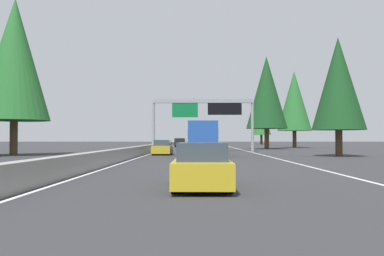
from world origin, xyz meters
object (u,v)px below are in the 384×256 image
conifer_left_near (15,59)px  minivan_near_right (180,142)px  sign_gantry_overhead (204,110)px  box_truck_distant_b (199,139)px  conifer_right_distant (261,118)px  pickup_far_center (211,141)px  conifer_right_far (294,101)px  sedan_near_center (202,167)px  sedan_far_left (162,148)px  bus_mid_left (202,137)px  conifer_right_mid (267,93)px  conifer_right_near (338,84)px

conifer_left_near → minivan_near_right: bearing=-18.7°
sign_gantry_overhead → box_truck_distant_b: size_ratio=1.49×
minivan_near_right → conifer_right_distant: conifer_right_distant is taller
pickup_far_center → minivan_near_right: bearing=166.1°
conifer_right_distant → conifer_right_far: bearing=179.1°
box_truck_distant_b → conifer_left_near: conifer_left_near is taller
sedan_near_center → conifer_right_distant: (100.92, -17.87, 6.73)m
sedan_far_left → conifer_left_near: bearing=97.9°
bus_mid_left → conifer_right_distant: conifer_right_distant is taller
pickup_far_center → sedan_far_left: bearing=174.0°
pickup_far_center → sedan_far_left: 69.21m
box_truck_distant_b → conifer_left_near: 65.27m
sedan_near_center → conifer_right_distant: size_ratio=0.36×
box_truck_distant_b → pickup_far_center: 9.17m
bus_mid_left → conifer_right_distant: size_ratio=0.94×
pickup_far_center → conifer_right_mid: size_ratio=0.39×
pickup_far_center → conifer_right_near: 73.29m
minivan_near_right → box_truck_distant_b: bearing=-10.8°
conifer_right_mid → sign_gantry_overhead: bearing=141.2°
sedan_far_left → conifer_right_far: size_ratio=0.32×
bus_mid_left → sedan_far_left: (1.41, 3.96, -1.03)m
conifer_right_far → sign_gantry_overhead: bearing=143.5°
minivan_near_right → conifer_right_distant: 40.47m
pickup_far_center → conifer_left_near: bearing=163.2°
minivan_near_right → sedan_far_left: 39.84m
bus_mid_left → conifer_right_mid: (23.54, -10.24, 7.02)m
sedan_far_left → conifer_right_distant: conifer_right_distant is taller
sedan_far_left → conifer_left_near: (-1.96, 14.08, 8.56)m
pickup_far_center → sedan_far_left: pickup_far_center is taller
conifer_right_near → conifer_right_distant: conifer_right_distant is taller
box_truck_distant_b → conifer_right_mid: 40.15m
minivan_near_right → conifer_right_far: (-7.64, -20.81, 7.41)m
sedan_near_center → sedan_far_left: 27.60m
conifer_right_distant → conifer_right_near: bearing=176.2°
pickup_far_center → conifer_right_mid: bearing=-171.5°
sedan_near_center → conifer_right_mid: 51.24m
sedan_far_left → conifer_right_distant: size_ratio=0.36×
sign_gantry_overhead → conifer_left_near: (-11.83, 18.44, 4.03)m
sedan_far_left → bus_mid_left: bearing=-109.6°
sedan_near_center → sedan_far_left: (27.36, 3.62, 0.00)m
sedan_near_center → bus_mid_left: (25.95, -0.34, 1.03)m
minivan_near_right → conifer_left_near: size_ratio=0.33×
sedan_far_left → conifer_right_mid: bearing=-32.7°
conifer_right_near → conifer_right_mid: (25.80, 2.10, 2.14)m
box_truck_distant_b → pickup_far_center: size_ratio=1.52×
conifer_left_near → sedan_far_left: bearing=-82.1°
minivan_near_right → pickup_far_center: 29.87m
minivan_near_right → conifer_right_far: conifer_right_far is taller
box_truck_distant_b → conifer_right_mid: (-38.17, -10.23, 7.12)m
conifer_right_mid → conifer_right_far: bearing=-33.5°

